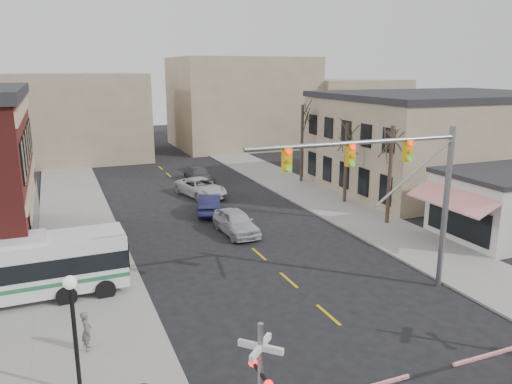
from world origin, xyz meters
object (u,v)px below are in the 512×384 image
car_c (201,188)px  pedestrian_far (49,278)px  car_b (209,204)px  pedestrian_near (86,331)px  traffic_signal_mast (399,178)px  car_d (199,175)px  car_a (236,222)px  street_lamp (73,310)px

car_c → pedestrian_far: bearing=-141.0°
car_b → pedestrian_near: pedestrian_near is taller
traffic_signal_mast → car_c: 22.62m
pedestrian_near → car_c: bearing=-24.6°
car_b → car_c: car_c is taller
car_d → pedestrian_near: pedestrian_near is taller
car_a → car_d: size_ratio=0.98×
street_lamp → car_d: 31.98m
street_lamp → pedestrian_near: street_lamp is taller
car_d → pedestrian_near: (-11.99, -26.72, 0.21)m
car_c → car_d: (1.32, 5.20, -0.07)m
car_a → car_d: (1.93, 15.60, -0.10)m
car_b → car_d: car_b is taller
pedestrian_near → pedestrian_far: size_ratio=0.94×
street_lamp → traffic_signal_mast: bearing=9.3°
traffic_signal_mast → car_d: bearing=93.8°
car_b → pedestrian_far: pedestrian_far is taller
traffic_signal_mast → street_lamp: (-14.23, -2.33, -2.65)m
car_a → car_c: bearing=84.1°
pedestrian_far → traffic_signal_mast: bearing=-50.7°
traffic_signal_mast → car_a: traffic_signal_mast is taller
car_d → pedestrian_far: 24.82m
car_a → pedestrian_near: 15.00m
car_a → car_b: bearing=89.8°
traffic_signal_mast → car_d: (-1.81, 27.04, -5.07)m
car_c → car_b: bearing=-112.8°
traffic_signal_mast → pedestrian_far: (-15.08, 6.07, -4.81)m
car_b → pedestrian_near: size_ratio=2.85×
pedestrian_near → car_d: bearing=-22.4°
car_c → pedestrian_far: (-11.96, -15.78, 0.20)m
car_b → pedestrian_near: (-9.85, -16.32, 0.17)m
pedestrian_near → car_a: bearing=-40.4°
car_a → car_c: (0.61, 10.40, -0.04)m
car_a → car_c: car_a is taller
street_lamp → car_a: 17.47m
traffic_signal_mast → pedestrian_far: 16.95m
street_lamp → pedestrian_near: 3.47m
pedestrian_near → pedestrian_far: pedestrian_far is taller
traffic_signal_mast → car_b: (-3.95, 16.64, -5.02)m
car_d → pedestrian_far: pedestrian_far is taller
car_a → pedestrian_near: bearing=-134.7°
traffic_signal_mast → pedestrian_near: (-13.80, 0.32, -4.86)m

